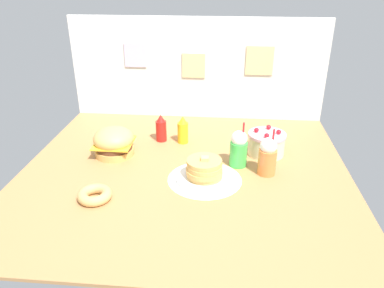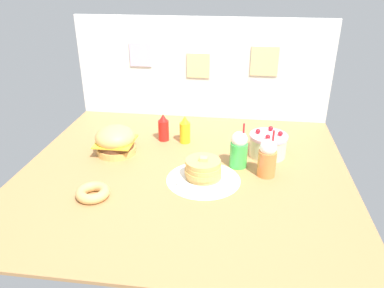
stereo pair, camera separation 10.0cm
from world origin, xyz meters
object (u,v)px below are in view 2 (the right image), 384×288
at_px(ketchup_bottle, 163,128).
at_px(cream_soda_cup, 239,149).
at_px(pancake_stack, 203,171).
at_px(donut_pink_glaze, 93,192).
at_px(layer_cake, 268,145).
at_px(burger, 115,141).
at_px(mustard_bottle, 185,130).
at_px(orange_float_cup, 267,158).

xyz_separation_m(ketchup_bottle, cream_soda_cup, (0.61, -0.36, 0.03)).
distance_m(pancake_stack, donut_pink_glaze, 0.71).
bearing_deg(pancake_stack, layer_cake, 43.87).
distance_m(burger, mustard_bottle, 0.55).
bearing_deg(donut_pink_glaze, ketchup_bottle, 73.37).
relative_size(pancake_stack, orange_float_cup, 1.13).
distance_m(orange_float_cup, donut_pink_glaze, 1.14).
bearing_deg(burger, donut_pink_glaze, -85.47).
bearing_deg(mustard_bottle, ketchup_bottle, 173.85).
relative_size(layer_cake, ketchup_bottle, 1.25).
distance_m(burger, cream_soda_cup, 0.92).
distance_m(burger, ketchup_bottle, 0.41).
bearing_deg(burger, orange_float_cup, -9.43).
xyz_separation_m(pancake_stack, cream_soda_cup, (0.22, 0.22, 0.07)).
height_order(orange_float_cup, donut_pink_glaze, orange_float_cup).
relative_size(ketchup_bottle, mustard_bottle, 1.00).
bearing_deg(ketchup_bottle, mustard_bottle, -6.15).
xyz_separation_m(pancake_stack, orange_float_cup, (0.41, 0.12, 0.07)).
xyz_separation_m(burger, ketchup_bottle, (0.31, 0.28, 0.00)).
height_order(layer_cake, cream_soda_cup, cream_soda_cup).
distance_m(cream_soda_cup, orange_float_cup, 0.21).
height_order(layer_cake, mustard_bottle, mustard_bottle).
xyz_separation_m(cream_soda_cup, orange_float_cup, (0.19, -0.10, 0.00)).
xyz_separation_m(layer_cake, orange_float_cup, (-0.02, -0.30, 0.05)).
xyz_separation_m(pancake_stack, ketchup_bottle, (-0.38, 0.58, 0.04)).
height_order(burger, donut_pink_glaze, burger).
bearing_deg(ketchup_bottle, pancake_stack, -56.41).
bearing_deg(layer_cake, pancake_stack, -136.13).
height_order(ketchup_bottle, donut_pink_glaze, ketchup_bottle).
bearing_deg(orange_float_cup, mustard_bottle, 144.64).
xyz_separation_m(layer_cake, mustard_bottle, (-0.64, 0.14, 0.02)).
relative_size(ketchup_bottle, donut_pink_glaze, 1.08).
distance_m(layer_cake, ketchup_bottle, 0.83).
bearing_deg(orange_float_cup, cream_soda_cup, 152.44).
bearing_deg(ketchup_bottle, cream_soda_cup, -30.66).
bearing_deg(mustard_bottle, burger, -152.11).
height_order(pancake_stack, mustard_bottle, mustard_bottle).
bearing_deg(pancake_stack, ketchup_bottle, 123.59).
xyz_separation_m(mustard_bottle, cream_soda_cup, (0.43, -0.34, 0.03)).
height_order(burger, mustard_bottle, mustard_bottle).
distance_m(mustard_bottle, donut_pink_glaze, 0.96).
bearing_deg(orange_float_cup, pancake_stack, -163.84).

